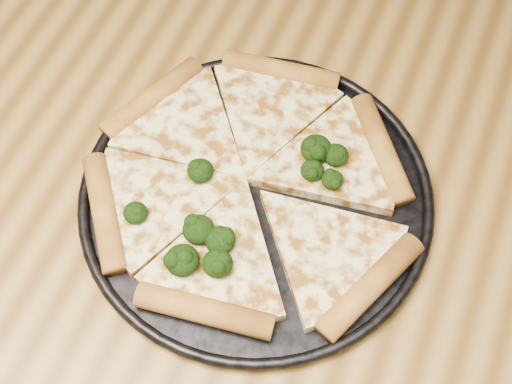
% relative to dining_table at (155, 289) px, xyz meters
% --- Properties ---
extents(dining_table, '(1.20, 0.90, 0.75)m').
position_rel_dining_table_xyz_m(dining_table, '(0.00, 0.00, 0.00)').
color(dining_table, olive).
rests_on(dining_table, ground).
extents(pizza_pan, '(0.33, 0.33, 0.02)m').
position_rel_dining_table_xyz_m(pizza_pan, '(0.08, 0.09, 0.10)').
color(pizza_pan, black).
rests_on(pizza_pan, dining_table).
extents(pizza, '(0.33, 0.31, 0.02)m').
position_rel_dining_table_xyz_m(pizza, '(0.06, 0.10, 0.11)').
color(pizza, '#DFD488').
rests_on(pizza, pizza_pan).
extents(broccoli_florets, '(0.17, 0.18, 0.02)m').
position_rel_dining_table_xyz_m(broccoli_florets, '(0.07, 0.06, 0.12)').
color(broccoli_florets, black).
rests_on(broccoli_florets, pizza).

